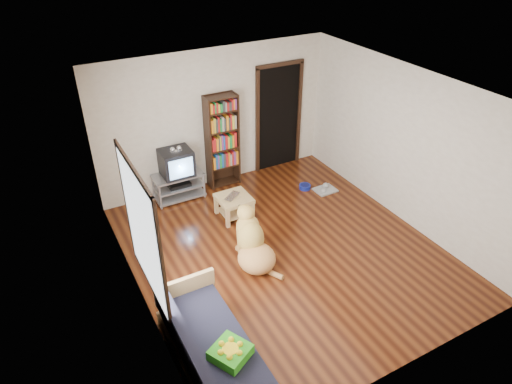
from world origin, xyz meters
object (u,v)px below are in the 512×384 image
dog_bowl (305,187)px  tv_stand (179,185)px  sofa (209,349)px  coffee_table (234,203)px  crt_tv (176,162)px  dog (253,244)px  green_cushion (230,352)px  grey_rag (325,190)px  laptop (235,197)px  bookshelf (222,136)px

dog_bowl → tv_stand: 2.40m
sofa → coffee_table: bearing=58.4°
crt_tv → sofa: size_ratio=0.32×
dog → green_cushion: bearing=-124.7°
dog_bowl → coffee_table: size_ratio=0.40×
sofa → dog_bowl: bearing=41.0°
green_cushion → crt_tv: 4.08m
grey_rag → crt_tv: size_ratio=0.69×
crt_tv → sofa: bearing=-104.9°
dog_bowl → tv_stand: size_ratio=0.24×
tv_stand → sofa: sofa is taller
green_cushion → coffee_table: size_ratio=0.69×
laptop → sofa: size_ratio=0.19×
laptop → sofa: sofa is taller
dog_bowl → coffee_table: coffee_table is taller
laptop → coffee_table: (-0.00, 0.03, -0.13)m
coffee_table → dog: 1.24m
grey_rag → coffee_table: 1.92m
green_cushion → crt_tv: size_ratio=0.65×
grey_rag → tv_stand: 2.77m
green_cushion → crt_tv: crt_tv is taller
laptop → sofa: (-1.60, -2.57, -0.15)m
coffee_table → laptop: bearing=-90.0°
laptop → dog: size_ratio=0.30×
green_cushion → grey_rag: 4.45m
crt_tv → laptop: bearing=-59.9°
grey_rag → sofa: size_ratio=0.22×
grey_rag → dog: dog is taller
tv_stand → bookshelf: 1.20m
sofa → dog: 1.92m
grey_rag → crt_tv: (-2.53, 1.12, 0.73)m
dog_bowl → sofa: 4.25m
green_cushion → dog_bowl: green_cushion is taller
grey_rag → sofa: bearing=-144.1°
laptop → tv_stand: tv_stand is taller
dog → sofa: bearing=-133.3°
coffee_table → dog: size_ratio=0.50×
laptop → crt_tv: bearing=85.2°
laptop → tv_stand: size_ratio=0.37×
dog_bowl → grey_rag: size_ratio=0.55×
dog_bowl → green_cushion: bearing=-134.7°
laptop → dog: dog is taller
dog_bowl → sofa: sofa is taller
coffee_table → dog: (-0.28, -1.21, 0.05)m
bookshelf → sofa: size_ratio=1.00×
sofa → bookshelf: bearing=62.7°
green_cushion → bookshelf: (1.80, 4.05, 0.52)m
green_cushion → tv_stand: size_ratio=0.42×
crt_tv → dog: (0.34, -2.26, -0.41)m
grey_rag → tv_stand: tv_stand is taller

